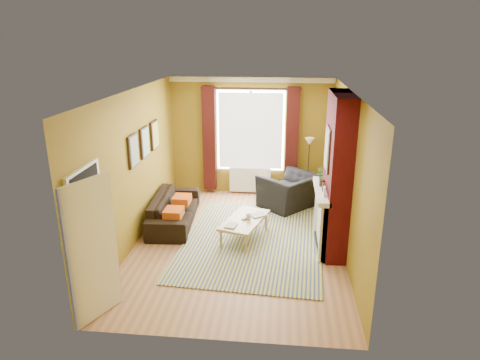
# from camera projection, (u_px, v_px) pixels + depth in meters

# --- Properties ---
(ground) EXTENTS (5.50, 5.50, 0.00)m
(ground) POSITION_uv_depth(u_px,v_px,m) (239.00, 242.00, 8.05)
(ground) COLOR #976844
(ground) RESTS_ON ground
(room_walls) EXTENTS (3.82, 5.54, 2.83)m
(room_walls) POSITION_uv_depth(u_px,v_px,m) (275.00, 168.00, 7.80)
(room_walls) COLOR olive
(room_walls) RESTS_ON ground
(striped_rug) EXTENTS (2.78, 3.69, 0.02)m
(striped_rug) POSITION_uv_depth(u_px,v_px,m) (253.00, 240.00, 8.09)
(striped_rug) COLOR navy
(striped_rug) RESTS_ON ground
(sofa) EXTENTS (0.93, 2.09, 0.60)m
(sofa) POSITION_uv_depth(u_px,v_px,m) (174.00, 209.00, 8.81)
(sofa) COLOR black
(sofa) RESTS_ON ground
(armchair) EXTENTS (1.54, 1.55, 0.76)m
(armchair) POSITION_uv_depth(u_px,v_px,m) (289.00, 191.00, 9.57)
(armchair) COLOR black
(armchair) RESTS_ON ground
(coffee_table) EXTENTS (0.93, 1.34, 0.40)m
(coffee_table) POSITION_uv_depth(u_px,v_px,m) (245.00, 221.00, 8.08)
(coffee_table) COLOR tan
(coffee_table) RESTS_ON ground
(wicker_stool) EXTENTS (0.36, 0.36, 0.44)m
(wicker_stool) POSITION_uv_depth(u_px,v_px,m) (268.00, 190.00, 10.12)
(wicker_stool) COLOR olive
(wicker_stool) RESTS_ON ground
(floor_lamp) EXTENTS (0.27, 0.27, 1.49)m
(floor_lamp) POSITION_uv_depth(u_px,v_px,m) (309.00, 151.00, 9.80)
(floor_lamp) COLOR black
(floor_lamp) RESTS_ON ground
(book_a) EXTENTS (0.25, 0.30, 0.02)m
(book_a) POSITION_uv_depth(u_px,v_px,m) (226.00, 225.00, 7.79)
(book_a) COLOR #999999
(book_a) RESTS_ON coffee_table
(book_b) EXTENTS (0.36, 0.35, 0.02)m
(book_b) POSITION_uv_depth(u_px,v_px,m) (255.00, 213.00, 8.30)
(book_b) COLOR #999999
(book_b) RESTS_ON coffee_table
(mug) EXTENTS (0.11, 0.11, 0.10)m
(mug) POSITION_uv_depth(u_px,v_px,m) (249.00, 217.00, 8.03)
(mug) COLOR #999999
(mug) RESTS_ON coffee_table
(tv_remote) EXTENTS (0.12, 0.17, 0.02)m
(tv_remote) POSITION_uv_depth(u_px,v_px,m) (245.00, 219.00, 8.05)
(tv_remote) COLOR #232325
(tv_remote) RESTS_ON coffee_table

